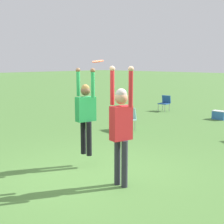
# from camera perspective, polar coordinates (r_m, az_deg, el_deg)

# --- Properties ---
(ground_plane) EXTENTS (120.00, 120.00, 0.00)m
(ground_plane) POSITION_cam_1_polar(r_m,az_deg,el_deg) (6.69, -3.69, -11.33)
(ground_plane) COLOR #4C7A38
(person_jumping) EXTENTS (0.58, 0.47, 1.95)m
(person_jumping) POSITION_cam_1_polar(r_m,az_deg,el_deg) (6.92, -4.83, 0.34)
(person_jumping) COLOR black
(person_jumping) RESTS_ON ground_plane
(person_defending) EXTENTS (0.56, 0.44, 2.27)m
(person_defending) POSITION_cam_1_polar(r_m,az_deg,el_deg) (5.78, 1.67, -2.06)
(person_defending) COLOR #2D2D38
(person_defending) RESTS_ON ground_plane
(frisbee) EXTENTS (0.24, 0.23, 0.06)m
(frisbee) POSITION_cam_1_polar(r_m,az_deg,el_deg) (6.39, -2.60, 9.25)
(frisbee) COLOR #E04C23
(camping_chair_1) EXTENTS (0.63, 0.66, 0.78)m
(camping_chair_1) POSITION_cam_1_polar(r_m,az_deg,el_deg) (10.74, 2.81, -0.95)
(camping_chair_1) COLOR gray
(camping_chair_1) RESTS_ON ground_plane
(camping_chair_3) EXTENTS (0.49, 0.52, 0.75)m
(camping_chair_3) POSITION_cam_1_polar(r_m,az_deg,el_deg) (15.17, 9.65, 1.83)
(camping_chair_3) COLOR gray
(camping_chair_3) RESTS_ON ground_plane
(cooler_box) EXTENTS (0.53, 0.31, 0.36)m
(cooler_box) POSITION_cam_1_polar(r_m,az_deg,el_deg) (13.54, 19.01, -0.53)
(cooler_box) COLOR #336BB7
(cooler_box) RESTS_ON ground_plane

